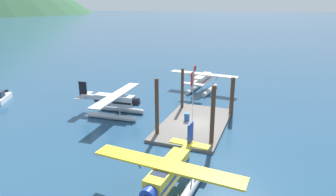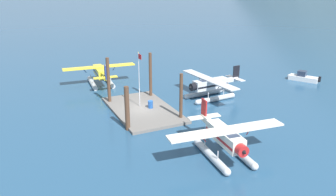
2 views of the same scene
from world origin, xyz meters
TOP-DOWN VIEW (x-y plane):
  - ground_plane at (0.00, 0.00)m, footprint 1200.00×1200.00m
  - dock_platform at (0.00, 0.00)m, footprint 11.57×6.64m
  - piling_near_left at (-4.09, -2.77)m, footprint 0.40×0.40m
  - piling_near_right at (4.31, -3.29)m, footprint 0.48×0.48m
  - piling_far_left at (-4.01, 2.72)m, footprint 0.39×0.39m
  - piling_far_right at (4.31, 2.79)m, footprint 0.36×0.36m
  - flagpole at (-0.77, -0.00)m, footprint 0.95×0.10m
  - fuel_drum at (0.21, 0.92)m, footprint 0.62×0.62m
  - seaplane_cream_stbd_fwd at (13.13, 2.40)m, footprint 7.96×10.49m
  - seaplane_silver_bow_centre at (-0.45, 9.52)m, footprint 10.47×7.97m
  - seaplane_yellow_port_aft at (-12.67, -1.66)m, footprint 7.97×10.48m
  - boat_white_open_north at (-1.39, 26.81)m, footprint 4.41×3.37m

SIDE VIEW (x-z plane):
  - ground_plane at x=0.00m, z-range 0.00..0.00m
  - dock_platform at x=0.00m, z-range 0.00..0.30m
  - boat_white_open_north at x=-1.39m, z-range -0.26..1.24m
  - fuel_drum at x=0.21m, z-range 0.30..1.18m
  - seaplane_cream_stbd_fwd at x=13.13m, z-range -0.34..3.50m
  - seaplane_silver_bow_centre at x=-0.45m, z-range -0.34..3.50m
  - seaplane_yellow_port_aft at x=-12.67m, z-range -0.34..3.50m
  - piling_near_right at x=4.31m, z-range 0.00..4.63m
  - piling_far_right at x=4.31m, z-range 0.00..5.24m
  - piling_near_left at x=-4.09m, z-range 0.00..5.80m
  - piling_far_left at x=-4.01m, z-range 0.00..5.93m
  - flagpole at x=-0.77m, z-range 1.06..7.59m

